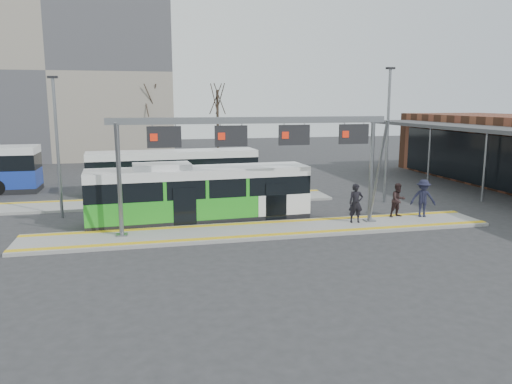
% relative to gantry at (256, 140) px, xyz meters
% --- Properties ---
extents(ground, '(120.00, 120.00, 0.00)m').
position_rel_gantry_xyz_m(ground, '(0.35, -0.25, -4.30)').
color(ground, '#2D2D30').
rests_on(ground, ground).
extents(platform_main, '(22.00, 3.00, 0.15)m').
position_rel_gantry_xyz_m(platform_main, '(0.35, -0.25, -4.22)').
color(platform_main, gray).
rests_on(platform_main, ground).
extents(platform_second, '(20.00, 3.00, 0.15)m').
position_rel_gantry_xyz_m(platform_second, '(-3.65, 7.75, -4.22)').
color(platform_second, gray).
rests_on(platform_second, ground).
extents(tactile_main, '(22.00, 2.65, 0.02)m').
position_rel_gantry_xyz_m(tactile_main, '(0.35, -0.25, -4.14)').
color(tactile_main, yellow).
rests_on(tactile_main, platform_main).
extents(tactile_second, '(20.00, 0.35, 0.02)m').
position_rel_gantry_xyz_m(tactile_second, '(-3.65, 8.90, -4.14)').
color(tactile_second, yellow).
rests_on(tactile_second, platform_second).
extents(gantry, '(13.00, 1.68, 5.20)m').
position_rel_gantry_xyz_m(gantry, '(0.00, 0.00, 0.00)').
color(gantry, slate).
rests_on(gantry, platform_main).
extents(apartment_block, '(24.50, 12.50, 18.40)m').
position_rel_gantry_xyz_m(apartment_block, '(-13.65, 35.75, 4.91)').
color(apartment_block, gray).
rests_on(apartment_block, ground).
extents(hero_bus, '(11.20, 2.91, 3.05)m').
position_rel_gantry_xyz_m(hero_bus, '(-2.39, 2.48, -2.90)').
color(hero_bus, black).
rests_on(hero_bus, ground).
extents(bg_bus_green, '(11.33, 2.94, 2.80)m').
position_rel_gantry_xyz_m(bg_bus_green, '(-3.06, 11.34, -2.91)').
color(bg_bus_green, black).
rests_on(bg_bus_green, ground).
extents(passenger_a, '(0.77, 0.57, 1.93)m').
position_rel_gantry_xyz_m(passenger_a, '(5.03, -0.08, -3.18)').
color(passenger_a, black).
rests_on(passenger_a, platform_main).
extents(passenger_b, '(0.97, 0.82, 1.76)m').
position_rel_gantry_xyz_m(passenger_b, '(7.69, 0.58, -3.27)').
color(passenger_b, black).
rests_on(passenger_b, platform_main).
extents(passenger_c, '(1.44, 1.16, 1.95)m').
position_rel_gantry_xyz_m(passenger_c, '(8.94, 0.30, -3.18)').
color(passenger_c, '#1A1B2F').
rests_on(passenger_c, platform_main).
extents(tree_left, '(1.40, 1.40, 8.06)m').
position_rel_gantry_xyz_m(tree_left, '(-4.08, 30.06, 1.81)').
color(tree_left, '#382B21').
rests_on(tree_left, ground).
extents(tree_mid, '(1.40, 1.40, 8.30)m').
position_rel_gantry_xyz_m(tree_mid, '(3.33, 32.73, 1.99)').
color(tree_mid, '#382B21').
rests_on(tree_mid, ground).
extents(lamp_west, '(0.50, 0.25, 7.31)m').
position_rel_gantry_xyz_m(lamp_west, '(-9.34, 5.01, -0.40)').
color(lamp_west, slate).
rests_on(lamp_west, ground).
extents(lamp_east, '(0.50, 0.25, 8.01)m').
position_rel_gantry_xyz_m(lamp_east, '(9.17, 4.85, -0.05)').
color(lamp_east, slate).
rests_on(lamp_east, ground).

